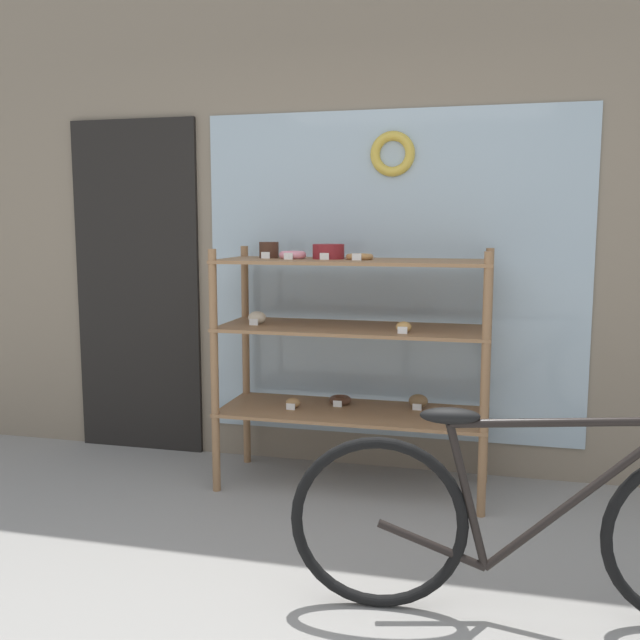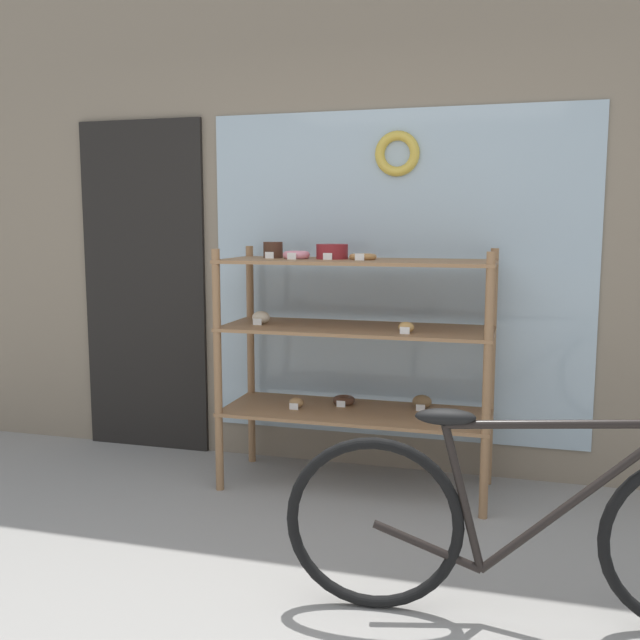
% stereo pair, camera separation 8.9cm
% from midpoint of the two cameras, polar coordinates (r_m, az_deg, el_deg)
% --- Properties ---
extents(storefront_facade, '(6.38, 0.13, 3.75)m').
position_cam_midpoint_polar(storefront_facade, '(4.26, 2.19, 12.70)').
color(storefront_facade, gray).
rests_on(storefront_facade, ground_plane).
extents(display_case, '(1.46, 0.54, 1.36)m').
position_cam_midpoint_polar(display_case, '(3.89, 1.69, -1.25)').
color(display_case, '#8E6642').
rests_on(display_case, ground_plane).
extents(bicycle, '(1.81, 0.46, 0.80)m').
position_cam_midpoint_polar(bicycle, '(2.82, 15.69, -15.50)').
color(bicycle, black).
rests_on(bicycle, ground_plane).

